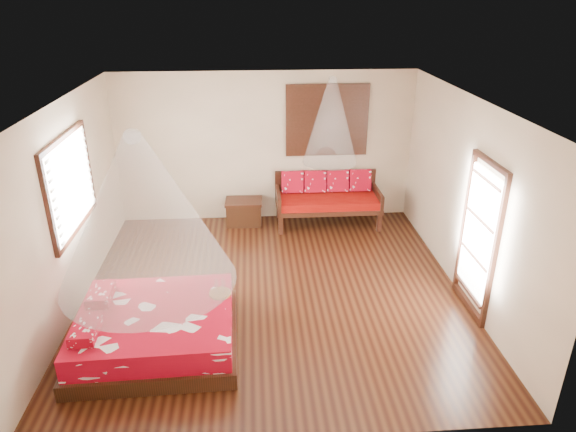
{
  "coord_description": "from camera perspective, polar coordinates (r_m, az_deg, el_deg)",
  "views": [
    {
      "loc": [
        -0.25,
        -6.5,
        4.12
      ],
      "look_at": [
        0.23,
        0.15,
        1.15
      ],
      "focal_mm": 32.0,
      "sensor_mm": 36.0,
      "label": 1
    }
  ],
  "objects": [
    {
      "name": "wine_tray",
      "position": [
        6.72,
        -7.57,
        -8.17
      ],
      "size": [
        0.29,
        0.29,
        0.23
      ],
      "rotation": [
        0.0,
        0.0,
        -0.07
      ],
      "color": "brown",
      "rests_on": "bed"
    },
    {
      "name": "storage_chest",
      "position": [
        9.76,
        -4.91,
        0.49
      ],
      "size": [
        0.7,
        0.52,
        0.47
      ],
      "rotation": [
        0.0,
        0.0,
        -0.03
      ],
      "color": "black",
      "rests_on": "floor"
    },
    {
      "name": "mosquito_net_main",
      "position": [
        5.94,
        -15.96,
        0.56
      ],
      "size": [
        2.04,
        2.04,
        1.8
      ],
      "primitive_type": "cone",
      "color": "white",
      "rests_on": "ceiling"
    },
    {
      "name": "room",
      "position": [
        7.05,
        -1.79,
        1.31
      ],
      "size": [
        5.54,
        5.54,
        2.84
      ],
      "color": "black",
      "rests_on": "ground"
    },
    {
      "name": "bed",
      "position": [
        6.72,
        -14.53,
        -12.07
      ],
      "size": [
        2.01,
        1.83,
        0.63
      ],
      "rotation": [
        0.0,
        0.0,
        0.03
      ],
      "color": "black",
      "rests_on": "floor"
    },
    {
      "name": "shutter_panel",
      "position": [
        9.58,
        4.37,
        10.55
      ],
      "size": [
        1.52,
        0.06,
        1.32
      ],
      "color": "black",
      "rests_on": "wall_back"
    },
    {
      "name": "glazed_door",
      "position": [
        7.28,
        20.38,
        -2.39
      ],
      "size": [
        0.08,
        1.02,
        2.16
      ],
      "color": "black",
      "rests_on": "floor"
    },
    {
      "name": "daybed",
      "position": [
        9.69,
        4.39,
        2.14
      ],
      "size": [
        1.94,
        0.86,
        0.98
      ],
      "color": "black",
      "rests_on": "floor"
    },
    {
      "name": "window_left",
      "position": [
        7.54,
        -22.97,
        3.32
      ],
      "size": [
        0.1,
        1.74,
        1.34
      ],
      "color": "black",
      "rests_on": "wall_left"
    },
    {
      "name": "mosquito_net_daybed",
      "position": [
        9.11,
        4.81,
        10.47
      ],
      "size": [
        0.98,
        0.98,
        1.5
      ],
      "primitive_type": "cone",
      "color": "white",
      "rests_on": "ceiling"
    }
  ]
}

